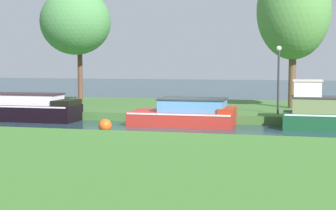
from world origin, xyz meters
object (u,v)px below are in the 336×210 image
at_px(willow_tree_left, 75,22).
at_px(red_barge, 187,114).
at_px(willow_tree_centre, 294,11).
at_px(channel_buoy, 105,126).
at_px(mooring_post_near, 76,104).
at_px(lamp_post, 279,72).

bearing_deg(willow_tree_left, red_barge, -37.82).
height_order(red_barge, willow_tree_centre, willow_tree_centre).
bearing_deg(red_barge, willow_tree_left, 142.18).
relative_size(willow_tree_left, channel_buoy, 12.52).
bearing_deg(mooring_post_near, lamp_post, 3.18).
height_order(red_barge, channel_buoy, red_barge).
distance_m(mooring_post_near, channel_buoy, 5.69).
distance_m(red_barge, lamp_post, 4.88).
distance_m(willow_tree_left, channel_buoy, 11.84).
xyz_separation_m(red_barge, mooring_post_near, (-6.07, 1.59, 0.20)).
height_order(lamp_post, mooring_post_near, lamp_post).
bearing_deg(lamp_post, channel_buoy, -142.45).
xyz_separation_m(willow_tree_left, lamp_post, (12.07, -4.15, -2.84)).
height_order(mooring_post_near, channel_buoy, mooring_post_near).
distance_m(willow_tree_left, lamp_post, 13.08).
relative_size(red_barge, mooring_post_near, 7.34).
height_order(willow_tree_left, willow_tree_centre, willow_tree_centre).
height_order(red_barge, mooring_post_near, red_barge).
distance_m(willow_tree_left, willow_tree_centre, 12.73).
bearing_deg(red_barge, lamp_post, 28.43).
relative_size(willow_tree_centre, mooring_post_near, 12.13).
xyz_separation_m(willow_tree_left, channel_buoy, (5.34, -9.32, -4.96)).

